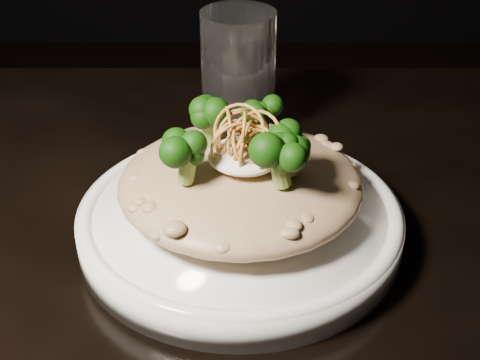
# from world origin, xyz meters

# --- Properties ---
(table) EXTENTS (1.10, 0.80, 0.75)m
(table) POSITION_xyz_m (0.00, 0.00, 0.67)
(table) COLOR black
(table) RESTS_ON ground
(plate) EXTENTS (0.26, 0.26, 0.03)m
(plate) POSITION_xyz_m (0.06, 0.04, 0.76)
(plate) COLOR white
(plate) RESTS_ON table
(risotto) EXTENTS (0.20, 0.20, 0.04)m
(risotto) POSITION_xyz_m (0.06, 0.05, 0.80)
(risotto) COLOR brown
(risotto) RESTS_ON plate
(broccoli) EXTENTS (0.12, 0.12, 0.04)m
(broccoli) POSITION_xyz_m (0.06, 0.04, 0.84)
(broccoli) COLOR black
(broccoli) RESTS_ON risotto
(cheese) EXTENTS (0.06, 0.06, 0.02)m
(cheese) POSITION_xyz_m (0.06, 0.04, 0.83)
(cheese) COLOR white
(cheese) RESTS_ON risotto
(shallots) EXTENTS (0.06, 0.06, 0.04)m
(shallots) POSITION_xyz_m (0.06, 0.04, 0.85)
(shallots) COLOR brown
(shallots) RESTS_ON cheese
(drinking_glass) EXTENTS (0.09, 0.09, 0.13)m
(drinking_glass) POSITION_xyz_m (0.06, 0.22, 0.82)
(drinking_glass) COLOR silver
(drinking_glass) RESTS_ON table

